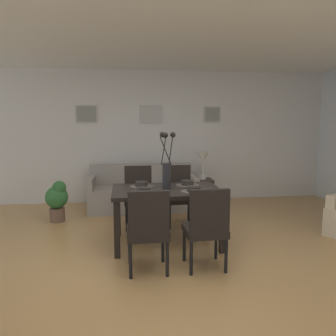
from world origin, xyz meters
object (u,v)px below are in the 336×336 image
Objects in this scene: dining_chair_far_right at (179,192)px; bowl_near_right at (141,184)px; framed_picture_left at (86,114)px; bowl_far_right at (187,182)px; dining_table at (167,196)px; potted_plant at (57,199)px; framed_picture_center at (151,114)px; table_lamp at (203,160)px; bowl_near_left at (143,190)px; bowl_far_left at (194,188)px; framed_picture_right at (212,114)px; dining_chair_far_left at (207,224)px; dining_chair_near_left at (148,227)px; sofa at (143,194)px; centerpiece_vase at (167,167)px; side_table at (203,193)px; dining_chair_near_right at (139,193)px.

dining_chair_far_right reaches higher than bowl_near_right.
bowl_far_right is at bearing -55.74° from framed_picture_left.
potted_plant is at bearing 142.85° from dining_table.
framed_picture_left and framed_picture_center have the same top height.
potted_plant is at bearing -141.93° from framed_picture_center.
table_lamp is 1.23× the size of framed_picture_left.
dining_chair_far_right is 1.29m from table_lamp.
bowl_near_left is at bearing -71.03° from framed_picture_left.
framed_picture_right is at bearing 71.03° from bowl_far_left.
dining_chair_far_left reaches higher than dining_table.
framed_picture_center reaches higher than framed_picture_right.
dining_chair_near_left reaches higher than sofa.
dining_chair_far_left is at bearing -58.82° from bowl_near_right.
bowl_near_left reaches higher than dining_table.
centerpiece_vase reaches higher than bowl_far_right.
framed_picture_center is (0.32, 2.70, 0.96)m from bowl_near_left.
bowl_far_right is (0.02, -0.65, 0.27)m from dining_chair_far_right.
framed_picture_center is (-0.32, 2.70, 0.96)m from bowl_far_left.
potted_plant is (-1.30, 1.02, -0.41)m from bowl_near_right.
dining_table reaches higher than potted_plant.
table_lamp is at bearing 15.09° from potted_plant.
framed_picture_right is at bearing 23.89° from potted_plant.
dining_chair_near_left is 1.00× the size of dining_chair_far_right.
framed_picture_center reaches higher than dining_table.
dining_chair_far_right is (-0.03, 1.71, 0.00)m from dining_chair_far_left.
side_table is (1.23, 2.77, -0.25)m from dining_chair_near_left.
centerpiece_vase is at bearing -89.98° from framed_picture_center.
bowl_near_left is 0.33× the size of table_lamp.
bowl_near_right is at bearing -126.09° from side_table.
sofa is at bearing 25.07° from potted_plant.
dining_chair_near_right is 1.25× the size of centerpiece_vase.
bowl_near_left is at bearing -120.06° from dining_chair_far_right.
dining_table is 2.99m from framed_picture_right.
dining_chair_far_left is 5.41× the size of bowl_far_right.
framed_picture_left is at bearing 105.64° from dining_chair_near_left.
framed_picture_right reaches higher than dining_chair_far_left.
bowl_far_right is 0.25× the size of potted_plant.
dining_table is 0.92m from dining_chair_near_left.
framed_picture_left is at bearing 165.03° from side_table.
dining_chair_far_left is 2.84m from side_table.
potted_plant is (-1.62, -1.27, -1.37)m from framed_picture_center.
centerpiece_vase is at bearing -68.83° from dining_chair_near_right.
dining_chair_far_left is at bearing -69.14° from centerpiece_vase.
centerpiece_vase is at bearing 55.35° from dining_table.
dining_table is 0.93m from dining_chair_far_left.
dining_table is 1.93m from sofa.
sofa is at bearing 96.33° from centerpiece_vase.
dining_chair_far_right is at bearing -120.78° from side_table.
dining_chair_near_left and dining_chair_far_right have the same top height.
dining_table is at bearing -83.70° from sofa.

